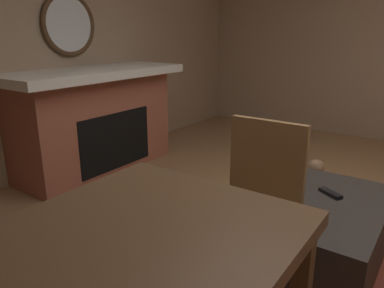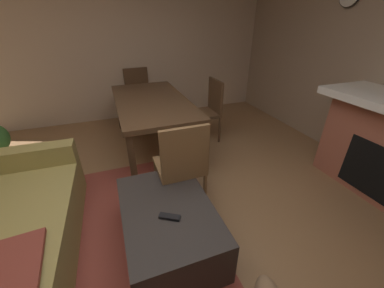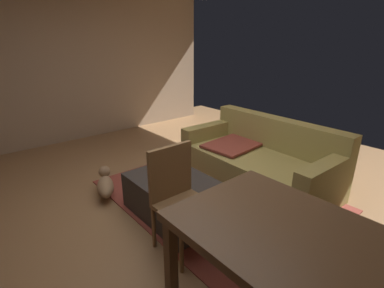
{
  "view_description": "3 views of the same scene",
  "coord_description": "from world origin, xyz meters",
  "px_view_note": "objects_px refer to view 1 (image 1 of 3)",
  "views": [
    {
      "loc": [
        2.15,
        0.5,
        1.39
      ],
      "look_at": [
        0.22,
        -0.86,
        0.67
      ],
      "focal_mm": 34.53,
      "sensor_mm": 36.0,
      "label": 1
    },
    {
      "loc": [
        -1.28,
        0.26,
        1.7
      ],
      "look_at": [
        0.08,
        -0.24,
        0.91
      ],
      "focal_mm": 21.4,
      "sensor_mm": 36.0,
      "label": 2
    },
    {
      "loc": [
        2.16,
        -1.57,
        1.76
      ],
      "look_at": [
        0.59,
        -0.25,
        1.01
      ],
      "focal_mm": 26.39,
      "sensor_mm": 36.0,
      "label": 3
    }
  ],
  "objects_px": {
    "tv_remote": "(330,193)",
    "small_dog": "(301,180)",
    "ottoman_coffee_table": "(319,231)",
    "round_wall_mirror": "(69,24)",
    "dining_chair_west": "(257,196)",
    "fireplace": "(96,120)"
  },
  "relations": [
    {
      "from": "ottoman_coffee_table",
      "to": "small_dog",
      "type": "height_order",
      "value": "ottoman_coffee_table"
    },
    {
      "from": "fireplace",
      "to": "round_wall_mirror",
      "type": "distance_m",
      "value": 0.97
    },
    {
      "from": "dining_chair_west",
      "to": "small_dog",
      "type": "relative_size",
      "value": 1.82
    },
    {
      "from": "fireplace",
      "to": "small_dog",
      "type": "relative_size",
      "value": 3.67
    },
    {
      "from": "tv_remote",
      "to": "small_dog",
      "type": "relative_size",
      "value": 0.31
    },
    {
      "from": "dining_chair_west",
      "to": "small_dog",
      "type": "xyz_separation_m",
      "value": [
        -1.24,
        -0.16,
        -0.36
      ]
    },
    {
      "from": "small_dog",
      "to": "ottoman_coffee_table",
      "type": "bearing_deg",
      "value": 25.89
    },
    {
      "from": "round_wall_mirror",
      "to": "small_dog",
      "type": "height_order",
      "value": "round_wall_mirror"
    },
    {
      "from": "round_wall_mirror",
      "to": "small_dog",
      "type": "bearing_deg",
      "value": 103.0
    },
    {
      "from": "tv_remote",
      "to": "small_dog",
      "type": "bearing_deg",
      "value": -118.37
    },
    {
      "from": "ottoman_coffee_table",
      "to": "tv_remote",
      "type": "bearing_deg",
      "value": 174.42
    },
    {
      "from": "tv_remote",
      "to": "dining_chair_west",
      "type": "xyz_separation_m",
      "value": [
        0.51,
        -0.26,
        0.1
      ]
    },
    {
      "from": "dining_chair_west",
      "to": "small_dog",
      "type": "distance_m",
      "value": 1.3
    },
    {
      "from": "fireplace",
      "to": "dining_chair_west",
      "type": "distance_m",
      "value": 2.25
    },
    {
      "from": "ottoman_coffee_table",
      "to": "small_dog",
      "type": "distance_m",
      "value": 0.94
    },
    {
      "from": "round_wall_mirror",
      "to": "ottoman_coffee_table",
      "type": "bearing_deg",
      "value": 83.25
    },
    {
      "from": "ottoman_coffee_table",
      "to": "tv_remote",
      "type": "xyz_separation_m",
      "value": [
        -0.12,
        0.01,
        0.22
      ]
    },
    {
      "from": "round_wall_mirror",
      "to": "small_dog",
      "type": "relative_size",
      "value": 1.22
    },
    {
      "from": "ottoman_coffee_table",
      "to": "fireplace",
      "type": "bearing_deg",
      "value": -97.55
    },
    {
      "from": "fireplace",
      "to": "ottoman_coffee_table",
      "type": "xyz_separation_m",
      "value": [
        0.32,
        2.39,
        -0.32
      ]
    },
    {
      "from": "ottoman_coffee_table",
      "to": "dining_chair_west",
      "type": "height_order",
      "value": "dining_chair_west"
    },
    {
      "from": "tv_remote",
      "to": "dining_chair_west",
      "type": "relative_size",
      "value": 0.17
    }
  ]
}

